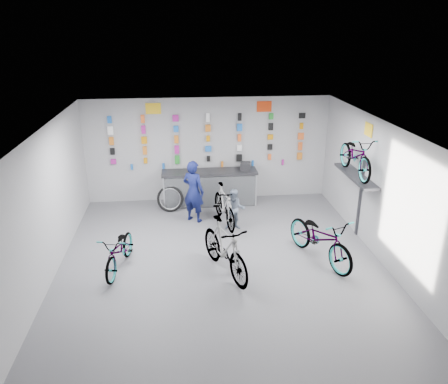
{
  "coord_description": "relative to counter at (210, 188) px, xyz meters",
  "views": [
    {
      "loc": [
        -0.8,
        -8.17,
        4.91
      ],
      "look_at": [
        0.19,
        1.4,
        1.18
      ],
      "focal_mm": 35.0,
      "sensor_mm": 36.0,
      "label": 1
    }
  ],
  "objects": [
    {
      "name": "sign_side",
      "position": [
        3.48,
        -2.34,
        2.16
      ],
      "size": [
        0.02,
        0.4,
        0.3
      ],
      "primitive_type": "cube",
      "color": "yellow",
      "rests_on": "wall_right"
    },
    {
      "name": "wall_front",
      "position": [
        0.0,
        -7.54,
        1.01
      ],
      "size": [
        7.0,
        0.0,
        7.0
      ],
      "primitive_type": "plane",
      "rotation": [
        -1.57,
        0.0,
        0.0
      ],
      "color": "#A9A9AB",
      "rests_on": "floor"
    },
    {
      "name": "clerk",
      "position": [
        -0.5,
        -1.1,
        0.34
      ],
      "size": [
        0.72,
        0.67,
        1.66
      ],
      "primitive_type": "imported",
      "rotation": [
        0.0,
        0.0,
        2.56
      ],
      "color": "#0F1547",
      "rests_on": "floor"
    },
    {
      "name": "bike_service",
      "position": [
        0.28,
        -1.39,
        0.04
      ],
      "size": [
        0.81,
        1.8,
        1.05
      ],
      "primitive_type": "imported",
      "rotation": [
        0.0,
        0.0,
        0.19
      ],
      "color": "gray",
      "rests_on": "floor"
    },
    {
      "name": "bike_right",
      "position": [
        2.17,
        -3.47,
        0.06
      ],
      "size": [
        1.44,
        2.21,
        1.1
      ],
      "primitive_type": "imported",
      "rotation": [
        0.0,
        0.0,
        0.37
      ],
      "color": "gray",
      "rests_on": "floor"
    },
    {
      "name": "spare_wheel",
      "position": [
        -1.13,
        -0.37,
        -0.14
      ],
      "size": [
        0.75,
        0.34,
        0.72
      ],
      "rotation": [
        0.0,
        0.0,
        -0.06
      ],
      "color": "black",
      "rests_on": "floor"
    },
    {
      "name": "merch_wall",
      "position": [
        -0.02,
        0.39,
        1.32
      ],
      "size": [
        5.57,
        0.08,
        1.57
      ],
      "color": "#AB1E89",
      "rests_on": "wall_back"
    },
    {
      "name": "sign_left",
      "position": [
        -1.5,
        0.44,
        2.23
      ],
      "size": [
        0.42,
        0.02,
        0.3
      ],
      "primitive_type": "cube",
      "color": "yellow",
      "rests_on": "wall_back"
    },
    {
      "name": "bike_wall",
      "position": [
        3.25,
        -2.34,
        1.57
      ],
      "size": [
        0.63,
        1.8,
        0.95
      ],
      "primitive_type": "imported",
      "color": "gray",
      "rests_on": "wall_bracket"
    },
    {
      "name": "bike_center",
      "position": [
        0.04,
        -3.81,
        0.1
      ],
      "size": [
        1.22,
        2.02,
        1.18
      ],
      "primitive_type": "imported",
      "rotation": [
        0.0,
        0.0,
        0.37
      ],
      "color": "gray",
      "rests_on": "floor"
    },
    {
      "name": "wall_right",
      "position": [
        3.5,
        -3.54,
        1.01
      ],
      "size": [
        0.0,
        8.0,
        8.0
      ],
      "primitive_type": "plane",
      "rotation": [
        1.57,
        0.0,
        -1.57
      ],
      "color": "#A9A9AB",
      "rests_on": "floor"
    },
    {
      "name": "register",
      "position": [
        1.03,
        0.01,
        0.62
      ],
      "size": [
        0.33,
        0.35,
        0.22
      ],
      "primitive_type": "cube",
      "rotation": [
        0.0,
        0.0,
        -0.19
      ],
      "color": "black",
      "rests_on": "counter"
    },
    {
      "name": "wall_back",
      "position": [
        0.0,
        0.46,
        1.01
      ],
      "size": [
        7.0,
        0.0,
        7.0
      ],
      "primitive_type": "plane",
      "rotation": [
        1.57,
        0.0,
        0.0
      ],
      "color": "#A9A9AB",
      "rests_on": "floor"
    },
    {
      "name": "floor",
      "position": [
        0.0,
        -3.54,
        -0.49
      ],
      "size": [
        8.0,
        8.0,
        0.0
      ],
      "primitive_type": "plane",
      "color": "#545459",
      "rests_on": "ground"
    },
    {
      "name": "sign_right",
      "position": [
        1.6,
        0.44,
        2.23
      ],
      "size": [
        0.42,
        0.02,
        0.3
      ],
      "primitive_type": "cube",
      "color": "red",
      "rests_on": "wall_back"
    },
    {
      "name": "customer",
      "position": [
        0.51,
        -1.71,
        0.05
      ],
      "size": [
        0.53,
        0.42,
        1.06
      ],
      "primitive_type": "imported",
      "rotation": [
        0.0,
        0.0,
        -0.04
      ],
      "color": "slate",
      "rests_on": "floor"
    },
    {
      "name": "bike_left",
      "position": [
        -2.15,
        -3.4,
        -0.05
      ],
      "size": [
        0.89,
        1.75,
        0.88
      ],
      "primitive_type": "imported",
      "rotation": [
        0.0,
        0.0,
        -0.19
      ],
      "color": "gray",
      "rests_on": "floor"
    },
    {
      "name": "ceiling",
      "position": [
        0.0,
        -3.54,
        2.51
      ],
      "size": [
        8.0,
        8.0,
        0.0
      ],
      "primitive_type": "plane",
      "rotation": [
        3.14,
        0.0,
        0.0
      ],
      "color": "white",
      "rests_on": "wall_back"
    },
    {
      "name": "wall_bracket",
      "position": [
        3.33,
        -2.34,
        0.98
      ],
      "size": [
        0.39,
        1.9,
        2.0
      ],
      "color": "#333338",
      "rests_on": "wall_right"
    },
    {
      "name": "counter",
      "position": [
        0.0,
        0.0,
        0.0
      ],
      "size": [
        2.7,
        0.66,
        1.0
      ],
      "color": "black",
      "rests_on": "floor"
    },
    {
      "name": "wall_left",
      "position": [
        -3.5,
        -3.54,
        1.01
      ],
      "size": [
        0.0,
        8.0,
        8.0
      ],
      "primitive_type": "plane",
      "rotation": [
        1.57,
        0.0,
        1.57
      ],
      "color": "#A9A9AB",
      "rests_on": "floor"
    }
  ]
}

